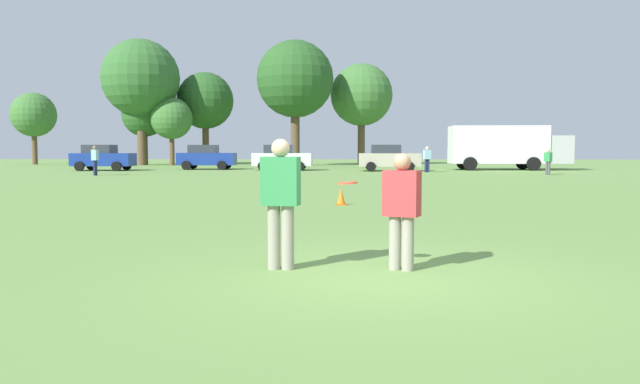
{
  "coord_description": "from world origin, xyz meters",
  "views": [
    {
      "loc": [
        -0.41,
        -7.7,
        1.62
      ],
      "look_at": [
        -0.85,
        2.08,
        0.91
      ],
      "focal_mm": 34.83,
      "sensor_mm": 36.0,
      "label": 1
    }
  ],
  "objects_px": {
    "parked_car_near_left": "(103,157)",
    "box_truck": "(506,146)",
    "traffic_cone": "(341,197)",
    "parked_car_center": "(282,157)",
    "bystander_sideline_watcher": "(95,159)",
    "bystander_field_marshal": "(548,160)",
    "player_thrower": "(281,196)",
    "player_defender": "(402,205)",
    "bystander_far_jogger": "(427,158)",
    "parked_car_mid_left": "(206,157)",
    "frisbee": "(347,183)",
    "parked_car_mid_right": "(389,158)"
  },
  "relations": [
    {
      "from": "parked_car_mid_right",
      "to": "parked_car_mid_left",
      "type": "bearing_deg",
      "value": 168.63
    },
    {
      "from": "parked_car_mid_right",
      "to": "bystander_sideline_watcher",
      "type": "distance_m",
      "value": 19.08
    },
    {
      "from": "parked_car_mid_right",
      "to": "parked_car_near_left",
      "type": "bearing_deg",
      "value": 179.9
    },
    {
      "from": "traffic_cone",
      "to": "parked_car_near_left",
      "type": "bearing_deg",
      "value": 123.76
    },
    {
      "from": "parked_car_center",
      "to": "bystander_sideline_watcher",
      "type": "distance_m",
      "value": 13.2
    },
    {
      "from": "bystander_field_marshal",
      "to": "player_thrower",
      "type": "bearing_deg",
      "value": -113.56
    },
    {
      "from": "box_truck",
      "to": "parked_car_mid_right",
      "type": "bearing_deg",
      "value": -163.43
    },
    {
      "from": "parked_car_near_left",
      "to": "frisbee",
      "type": "bearing_deg",
      "value": -63.65
    },
    {
      "from": "bystander_far_jogger",
      "to": "player_defender",
      "type": "bearing_deg",
      "value": -97.79
    },
    {
      "from": "player_thrower",
      "to": "box_truck",
      "type": "bearing_deg",
      "value": 71.72
    },
    {
      "from": "parked_car_center",
      "to": "bystander_far_jogger",
      "type": "relative_size",
      "value": 2.48
    },
    {
      "from": "player_thrower",
      "to": "parked_car_mid_right",
      "type": "distance_m",
      "value": 35.08
    },
    {
      "from": "frisbee",
      "to": "parked_car_near_left",
      "type": "relative_size",
      "value": 0.06
    },
    {
      "from": "traffic_cone",
      "to": "bystander_far_jogger",
      "type": "height_order",
      "value": "bystander_far_jogger"
    },
    {
      "from": "frisbee",
      "to": "box_truck",
      "type": "xyz_separation_m",
      "value": [
        11.5,
        37.45,
        0.6
      ]
    },
    {
      "from": "frisbee",
      "to": "bystander_sideline_watcher",
      "type": "distance_m",
      "value": 31.02
    },
    {
      "from": "parked_car_mid_right",
      "to": "bystander_sideline_watcher",
      "type": "bearing_deg",
      "value": -156.68
    },
    {
      "from": "parked_car_near_left",
      "to": "traffic_cone",
      "type": "bearing_deg",
      "value": -56.24
    },
    {
      "from": "parked_car_mid_right",
      "to": "bystander_far_jogger",
      "type": "distance_m",
      "value": 3.08
    },
    {
      "from": "frisbee",
      "to": "bystander_field_marshal",
      "type": "bearing_deg",
      "value": 67.89
    },
    {
      "from": "parked_car_near_left",
      "to": "bystander_sideline_watcher",
      "type": "height_order",
      "value": "parked_car_near_left"
    },
    {
      "from": "box_truck",
      "to": "bystander_field_marshal",
      "type": "bearing_deg",
      "value": -86.9
    },
    {
      "from": "player_defender",
      "to": "parked_car_near_left",
      "type": "distance_m",
      "value": 39.28
    },
    {
      "from": "traffic_cone",
      "to": "parked_car_center",
      "type": "bearing_deg",
      "value": 99.64
    },
    {
      "from": "box_truck",
      "to": "bystander_sideline_watcher",
      "type": "xyz_separation_m",
      "value": [
        -26.19,
        -10.13,
        -0.77
      ]
    },
    {
      "from": "parked_car_mid_right",
      "to": "bystander_far_jogger",
      "type": "height_order",
      "value": "parked_car_mid_right"
    },
    {
      "from": "bystander_sideline_watcher",
      "to": "bystander_field_marshal",
      "type": "bearing_deg",
      "value": 4.39
    },
    {
      "from": "frisbee",
      "to": "parked_car_mid_right",
      "type": "relative_size",
      "value": 0.06
    },
    {
      "from": "bystander_sideline_watcher",
      "to": "bystander_far_jogger",
      "type": "relative_size",
      "value": 1.03
    },
    {
      "from": "box_truck",
      "to": "parked_car_near_left",
      "type": "bearing_deg",
      "value": -174.95
    },
    {
      "from": "frisbee",
      "to": "bystander_field_marshal",
      "type": "xyz_separation_m",
      "value": [
        11.93,
        29.37,
        -0.28
      ]
    },
    {
      "from": "bystander_far_jogger",
      "to": "bystander_field_marshal",
      "type": "distance_m",
      "value": 7.6
    },
    {
      "from": "frisbee",
      "to": "traffic_cone",
      "type": "bearing_deg",
      "value": 91.11
    },
    {
      "from": "box_truck",
      "to": "bystander_sideline_watcher",
      "type": "relative_size",
      "value": 4.89
    },
    {
      "from": "player_thrower",
      "to": "player_defender",
      "type": "bearing_deg",
      "value": 0.15
    },
    {
      "from": "traffic_cone",
      "to": "parked_car_center",
      "type": "relative_size",
      "value": 0.11
    },
    {
      "from": "player_thrower",
      "to": "player_defender",
      "type": "relative_size",
      "value": 1.12
    },
    {
      "from": "player_thrower",
      "to": "bystander_far_jogger",
      "type": "bearing_deg",
      "value": 79.51
    },
    {
      "from": "frisbee",
      "to": "parked_car_mid_left",
      "type": "height_order",
      "value": "parked_car_mid_left"
    },
    {
      "from": "box_truck",
      "to": "frisbee",
      "type": "bearing_deg",
      "value": -107.06
    },
    {
      "from": "parked_car_near_left",
      "to": "parked_car_center",
      "type": "xyz_separation_m",
      "value": [
        12.59,
        1.04,
        0.0
      ]
    },
    {
      "from": "frisbee",
      "to": "player_thrower",
      "type": "bearing_deg",
      "value": -179.1
    },
    {
      "from": "player_defender",
      "to": "parked_car_center",
      "type": "height_order",
      "value": "parked_car_center"
    },
    {
      "from": "box_truck",
      "to": "traffic_cone",
      "type": "bearing_deg",
      "value": -112.54
    },
    {
      "from": "player_defender",
      "to": "frisbee",
      "type": "bearing_deg",
      "value": 179.21
    },
    {
      "from": "bystander_field_marshal",
      "to": "bystander_sideline_watcher",
      "type": "bearing_deg",
      "value": -175.61
    },
    {
      "from": "parked_car_near_left",
      "to": "box_truck",
      "type": "xyz_separation_m",
      "value": [
        28.79,
        2.55,
        0.83
      ]
    },
    {
      "from": "player_thrower",
      "to": "box_truck",
      "type": "distance_m",
      "value": 39.46
    },
    {
      "from": "parked_car_mid_left",
      "to": "bystander_sideline_watcher",
      "type": "bearing_deg",
      "value": -112.21
    },
    {
      "from": "parked_car_mid_left",
      "to": "parked_car_center",
      "type": "xyz_separation_m",
      "value": [
        5.81,
        -1.61,
        0.0
      ]
    }
  ]
}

